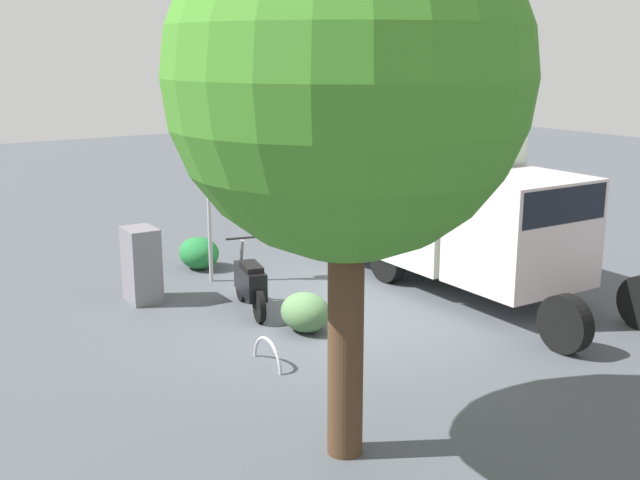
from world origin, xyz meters
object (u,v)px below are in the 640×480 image
stop_sign (207,176)px  street_tree (348,79)px  bike_rack_hoop (267,365)px  motorcycle (250,283)px  utility_cabinet (142,265)px  box_truck_near (446,203)px

stop_sign → street_tree: (-6.96, 1.78, 2.07)m
bike_rack_hoop → motorcycle: bearing=-23.6°
street_tree → bike_rack_hoop: 4.98m
motorcycle → street_tree: 6.30m
motorcycle → stop_sign: stop_sign is taller
motorcycle → bike_rack_hoop: size_ratio=2.09×
motorcycle → bike_rack_hoop: (-2.24, 0.98, -0.52)m
utility_cabinet → bike_rack_hoop: size_ratio=1.60×
motorcycle → bike_rack_hoop: 2.50m
stop_sign → utility_cabinet: (-0.43, 1.58, -1.42)m
box_truck_near → bike_rack_hoop: size_ratio=8.55×
box_truck_near → stop_sign: (2.56, 3.81, 0.52)m
motorcycle → box_truck_near: bearing=-82.4°
utility_cabinet → bike_rack_hoop: utility_cabinet is taller
stop_sign → box_truck_near: bearing=-124.0°
utility_cabinet → bike_rack_hoop: 3.94m
box_truck_near → utility_cabinet: (2.13, 5.38, -0.90)m
motorcycle → utility_cabinet: bearing=54.1°
motorcycle → street_tree: bearing=177.6°
motorcycle → utility_cabinet: 2.10m
box_truck_near → motorcycle: bearing=-95.4°
box_truck_near → utility_cabinet: bearing=-109.8°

